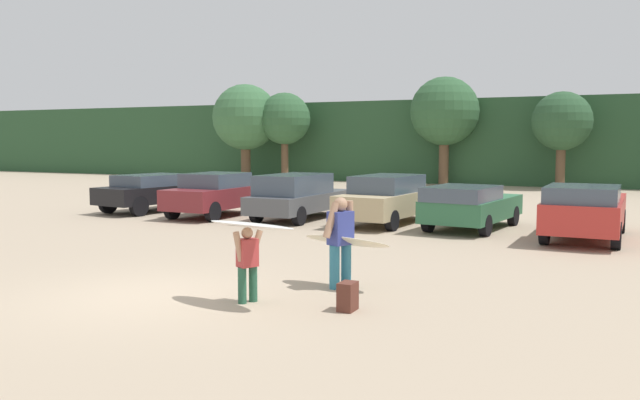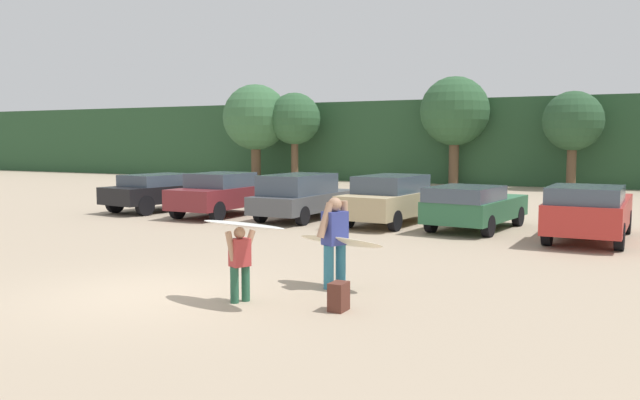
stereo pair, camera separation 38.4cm
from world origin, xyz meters
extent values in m
plane|color=tan|center=(0.00, 0.00, 0.00)|extent=(120.00, 120.00, 0.00)
cube|color=#284C2D|center=(0.00, 35.99, 2.55)|extent=(108.00, 12.00, 5.10)
cylinder|color=brown|center=(-15.05, 27.48, 1.16)|extent=(0.62, 0.62, 2.31)
sphere|color=#38663D|center=(-15.05, 27.48, 4.11)|extent=(4.22, 4.22, 4.22)
cylinder|color=brown|center=(-12.45, 27.98, 1.30)|extent=(0.46, 0.46, 2.60)
sphere|color=#2D5633|center=(-12.45, 27.98, 3.99)|extent=(3.28, 3.28, 3.28)
cylinder|color=brown|center=(-2.51, 29.27, 1.31)|extent=(0.57, 0.57, 2.62)
sphere|color=#2D5633|center=(-2.51, 29.27, 4.33)|extent=(4.02, 4.02, 4.02)
cylinder|color=brown|center=(4.05, 28.54, 1.16)|extent=(0.49, 0.49, 2.31)
sphere|color=#284C2D|center=(4.05, 28.54, 3.65)|extent=(3.15, 3.15, 3.15)
cube|color=black|center=(-8.59, 10.58, 0.66)|extent=(2.44, 4.43, 0.61)
cube|color=#3F4C5B|center=(-8.60, 10.52, 1.17)|extent=(2.04, 2.71, 0.41)
cylinder|color=black|center=(-9.20, 12.08, 0.36)|extent=(0.32, 0.74, 0.71)
cylinder|color=black|center=(-7.56, 11.83, 0.36)|extent=(0.32, 0.74, 0.71)
cylinder|color=black|center=(-9.61, 9.33, 0.36)|extent=(0.32, 0.74, 0.71)
cylinder|color=black|center=(-7.98, 9.08, 0.36)|extent=(0.32, 0.74, 0.71)
cube|color=maroon|center=(-5.57, 10.19, 0.68)|extent=(1.84, 3.92, 0.69)
cube|color=#3F4C5B|center=(-5.57, 10.25, 1.26)|extent=(1.68, 2.09, 0.49)
cylinder|color=black|center=(-6.38, 11.48, 0.33)|extent=(0.22, 0.67, 0.66)
cylinder|color=black|center=(-4.74, 11.47, 0.33)|extent=(0.22, 0.67, 0.66)
cylinder|color=black|center=(-6.39, 8.90, 0.33)|extent=(0.22, 0.67, 0.66)
cylinder|color=black|center=(-4.76, 8.89, 0.33)|extent=(0.22, 0.67, 0.66)
cube|color=#4C4F54|center=(-2.56, 10.84, 0.59)|extent=(1.84, 4.68, 0.57)
cube|color=#3F4C5B|center=(-2.57, 10.37, 1.20)|extent=(1.65, 2.79, 0.65)
cylinder|color=black|center=(-3.29, 12.39, 0.30)|extent=(0.24, 0.61, 0.61)
cylinder|color=black|center=(-1.74, 12.35, 0.30)|extent=(0.24, 0.61, 0.61)
cylinder|color=black|center=(-3.37, 9.33, 0.30)|extent=(0.24, 0.61, 0.61)
cylinder|color=black|center=(-1.82, 9.29, 0.30)|extent=(0.24, 0.61, 0.61)
cube|color=tan|center=(0.54, 10.95, 0.66)|extent=(2.11, 4.75, 0.70)
cube|color=#3F4C5B|center=(0.53, 10.82, 1.28)|extent=(1.80, 2.65, 0.54)
cylinder|color=black|center=(-0.11, 12.54, 0.31)|extent=(0.27, 0.63, 0.62)
cylinder|color=black|center=(1.44, 12.41, 0.31)|extent=(0.27, 0.63, 0.62)
cylinder|color=black|center=(-0.37, 9.50, 0.31)|extent=(0.27, 0.63, 0.62)
cylinder|color=black|center=(1.19, 9.37, 0.31)|extent=(0.27, 0.63, 0.62)
cube|color=#2D6642|center=(3.19, 10.91, 0.62)|extent=(2.34, 4.34, 0.62)
cube|color=#3F4C5B|center=(3.08, 9.96, 1.13)|extent=(1.97, 2.48, 0.40)
cylinder|color=black|center=(2.51, 12.37, 0.30)|extent=(0.29, 0.63, 0.61)
cylinder|color=black|center=(4.18, 12.17, 0.30)|extent=(0.29, 0.63, 0.61)
cylinder|color=black|center=(2.20, 9.65, 0.30)|extent=(0.29, 0.63, 0.61)
cylinder|color=black|center=(3.87, 9.45, 0.30)|extent=(0.29, 0.63, 0.61)
cube|color=#B72D28|center=(6.37, 10.25, 0.71)|extent=(1.94, 4.82, 0.75)
cube|color=#3F4C5B|center=(6.35, 9.07, 1.29)|extent=(1.74, 2.23, 0.41)
cylinder|color=black|center=(5.57, 11.84, 0.34)|extent=(0.23, 0.68, 0.68)
cylinder|color=black|center=(7.23, 11.81, 0.34)|extent=(0.23, 0.68, 0.68)
cylinder|color=black|center=(5.51, 8.69, 0.34)|extent=(0.23, 0.68, 0.68)
cylinder|color=black|center=(7.17, 8.65, 0.34)|extent=(0.23, 0.68, 0.68)
cylinder|color=teal|center=(2.70, 1.88, 0.39)|extent=(0.18, 0.18, 0.79)
cylinder|color=teal|center=(2.82, 2.14, 0.39)|extent=(0.18, 0.18, 0.79)
cube|color=#333D8C|center=(2.76, 2.01, 1.09)|extent=(0.44, 0.49, 0.60)
sphere|color=tan|center=(2.76, 2.01, 1.51)|extent=(0.25, 0.25, 0.25)
cylinder|color=tan|center=(2.67, 1.81, 1.24)|extent=(0.27, 0.38, 0.64)
cylinder|color=tan|center=(2.85, 2.21, 1.24)|extent=(0.18, 0.19, 0.64)
cylinder|color=#26593F|center=(1.78, 0.28, 0.30)|extent=(0.14, 0.14, 0.60)
cylinder|color=#26593F|center=(1.86, 0.48, 0.30)|extent=(0.14, 0.14, 0.60)
cube|color=#B23838|center=(1.82, 0.38, 0.82)|extent=(0.33, 0.37, 0.46)
sphere|color=tan|center=(1.82, 0.38, 1.15)|extent=(0.19, 0.19, 0.19)
cylinder|color=tan|center=(1.75, 0.23, 0.94)|extent=(0.17, 0.22, 0.49)
cylinder|color=tan|center=(1.89, 0.53, 0.94)|extent=(0.20, 0.29, 0.49)
ellipsoid|color=beige|center=(2.84, 2.08, 0.84)|extent=(1.84, 0.81, 0.27)
ellipsoid|color=white|center=(1.97, 0.25, 1.31)|extent=(1.78, 0.80, 0.13)
cube|color=#592D23|center=(3.50, 0.61, 0.23)|extent=(0.24, 0.34, 0.45)
camera|label=1|loc=(7.38, -8.58, 2.65)|focal=36.61mm
camera|label=2|loc=(7.73, -8.41, 2.65)|focal=36.61mm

